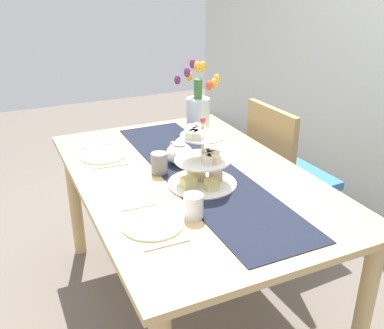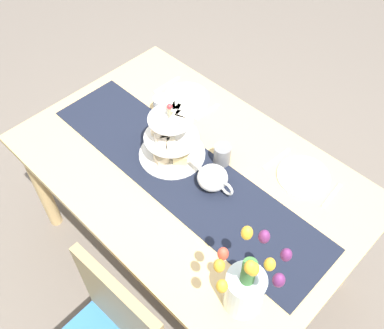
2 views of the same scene
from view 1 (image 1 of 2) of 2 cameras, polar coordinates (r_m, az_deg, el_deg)
ground_plane at (r=2.44m, az=-0.05°, el=-17.29°), size 8.00×8.00×0.00m
dining_table at (r=2.07m, az=-0.06°, el=-3.84°), size 1.55×1.00×0.74m
chair_left at (r=2.68m, az=11.74°, el=-0.88°), size 0.44×0.44×0.91m
table_runner at (r=2.04m, az=1.06°, el=-1.05°), size 1.42×0.35×0.00m
tiered_cake_stand at (r=1.89m, az=1.30°, el=0.22°), size 0.30×0.30×0.30m
teapot at (r=2.12m, az=-1.63°, el=1.58°), size 0.24×0.13×0.14m
tulip_vase at (r=2.57m, az=0.79°, el=7.55°), size 0.23×0.25×0.40m
dinner_plate_left at (r=2.27m, az=-11.39°, el=1.20°), size 0.23×0.23×0.01m
fork_left at (r=2.40m, az=-12.25°, el=2.37°), size 0.03×0.15×0.01m
knife_left at (r=2.14m, az=-10.43°, el=-0.21°), size 0.03×0.17×0.01m
dinner_plate_right at (r=1.65m, az=-5.10°, el=-7.62°), size 0.23×0.23×0.01m
fork_right at (r=1.77m, az=-6.73°, el=-5.41°), size 0.03×0.15×0.01m
knife_right at (r=1.53m, az=-3.20°, el=-10.28°), size 0.02×0.17×0.01m
mug_grey at (r=2.03m, az=-4.23°, el=0.21°), size 0.08×0.08×0.09m
mug_white_text at (r=1.67m, az=0.17°, el=-5.39°), size 0.08×0.08×0.09m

